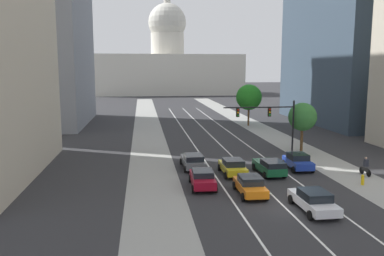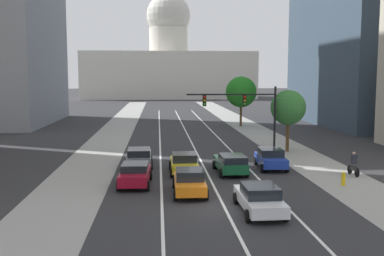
{
  "view_description": "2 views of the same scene",
  "coord_description": "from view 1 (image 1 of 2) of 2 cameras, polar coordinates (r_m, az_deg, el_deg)",
  "views": [
    {
      "loc": [
        -9.86,
        -25.44,
        9.72
      ],
      "look_at": [
        -2.92,
        29.08,
        1.36
      ],
      "focal_mm": 36.99,
      "sensor_mm": 36.0,
      "label": 1
    },
    {
      "loc": [
        -3.52,
        -23.21,
        7.03
      ],
      "look_at": [
        -0.37,
        18.69,
        2.21
      ],
      "focal_mm": 42.29,
      "sensor_mm": 36.0,
      "label": 2
    }
  ],
  "objects": [
    {
      "name": "office_tower_far_right",
      "position": [
        77.93,
        23.36,
        15.72
      ],
      "size": [
        19.03,
        29.54,
        40.41
      ],
      "color": "#334251",
      "rests_on": "ground"
    },
    {
      "name": "capitol_building",
      "position": [
        149.93,
        -3.53,
        8.82
      ],
      "size": [
        53.73,
        23.39,
        34.31
      ],
      "color": "beige",
      "rests_on": "ground"
    },
    {
      "name": "car_orange",
      "position": [
        31.15,
        8.38,
        -8.15
      ],
      "size": [
        2.04,
        4.32,
        1.5
      ],
      "rotation": [
        0.0,
        0.0,
        1.56
      ],
      "color": "orange",
      "rests_on": "ground"
    },
    {
      "name": "car_crimson",
      "position": [
        32.68,
        1.52,
        -7.25
      ],
      "size": [
        2.15,
        4.34,
        1.46
      ],
      "rotation": [
        0.0,
        0.0,
        1.53
      ],
      "color": "maroon",
      "rests_on": "ground"
    },
    {
      "name": "lane_stripe_right",
      "position": [
        53.04,
        7.31,
        -1.97
      ],
      "size": [
        0.16,
        90.0,
        0.01
      ],
      "primitive_type": "cube",
      "color": "white",
      "rests_on": "ground"
    },
    {
      "name": "sidewalk_left",
      "position": [
        61.22,
        -6.34,
        -0.53
      ],
      "size": [
        4.53,
        130.0,
        0.01
      ],
      "primitive_type": "cube",
      "color": "gray",
      "rests_on": "ground"
    },
    {
      "name": "ground_plane",
      "position": [
        66.89,
        1.3,
        0.29
      ],
      "size": [
        400.0,
        400.0,
        0.0
      ],
      "primitive_type": "plane",
      "color": "#2B2B2D"
    },
    {
      "name": "lane_stripe_center",
      "position": [
        52.3,
        3.74,
        -2.07
      ],
      "size": [
        0.16,
        90.0,
        0.01
      ],
      "primitive_type": "cube",
      "color": "white",
      "rests_on": "ground"
    },
    {
      "name": "car_gray",
      "position": [
        38.68,
        0.11,
        -4.72
      ],
      "size": [
        2.16,
        4.63,
        1.47
      ],
      "rotation": [
        0.0,
        0.0,
        1.59
      ],
      "color": "slate",
      "rests_on": "ground"
    },
    {
      "name": "traffic_signal_mast",
      "position": [
        44.91,
        11.28,
        1.54
      ],
      "size": [
        8.11,
        0.39,
        6.12
      ],
      "color": "black",
      "rests_on": "ground"
    },
    {
      "name": "cyclist",
      "position": [
        39.49,
        23.75,
        -5.07
      ],
      "size": [
        0.38,
        1.7,
        1.72
      ],
      "rotation": [
        0.0,
        0.0,
        1.64
      ],
      "color": "black",
      "rests_on": "ground"
    },
    {
      "name": "fire_hydrant",
      "position": [
        36.29,
        23.39,
        -6.85
      ],
      "size": [
        0.26,
        0.35,
        0.91
      ],
      "color": "yellow",
      "rests_on": "ground"
    },
    {
      "name": "car_white",
      "position": [
        28.7,
        17.13,
        -9.94
      ],
      "size": [
        2.13,
        4.73,
        1.47
      ],
      "rotation": [
        0.0,
        0.0,
        1.58
      ],
      "color": "silver",
      "rests_on": "ground"
    },
    {
      "name": "lane_stripe_left",
      "position": [
        51.77,
        0.09,
        -2.16
      ],
      "size": [
        0.16,
        90.0,
        0.01
      ],
      "primitive_type": "cube",
      "color": "white",
      "rests_on": "ground"
    },
    {
      "name": "street_tree_mid_right",
      "position": [
        47.37,
        15.65,
        1.54
      ],
      "size": [
        3.27,
        3.27,
        5.78
      ],
      "color": "#51381E",
      "rests_on": "ground"
    },
    {
      "name": "car_blue",
      "position": [
        39.73,
        15.02,
        -4.63
      ],
      "size": [
        2.18,
        4.15,
        1.53
      ],
      "rotation": [
        0.0,
        0.0,
        1.53
      ],
      "color": "#1E389E",
      "rests_on": "ground"
    },
    {
      "name": "street_tree_far_right",
      "position": [
        67.43,
        8.21,
        4.41
      ],
      "size": [
        4.32,
        4.32,
        7.01
      ],
      "color": "#51381E",
      "rests_on": "ground"
    },
    {
      "name": "car_yellow",
      "position": [
        36.63,
        5.9,
        -5.54
      ],
      "size": [
        2.1,
        4.27,
        1.49
      ],
      "rotation": [
        0.0,
        0.0,
        1.57
      ],
      "color": "yellow",
      "rests_on": "ground"
    },
    {
      "name": "car_green",
      "position": [
        37.1,
        11.16,
        -5.44
      ],
      "size": [
        2.16,
        4.57,
        1.5
      ],
      "rotation": [
        0.0,
        0.0,
        1.6
      ],
      "color": "#14512D",
      "rests_on": "ground"
    },
    {
      "name": "sidewalk_right",
      "position": [
        64.05,
        9.94,
        -0.2
      ],
      "size": [
        4.53,
        130.0,
        0.01
      ],
      "primitive_type": "cube",
      "color": "gray",
      "rests_on": "ground"
    }
  ]
}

